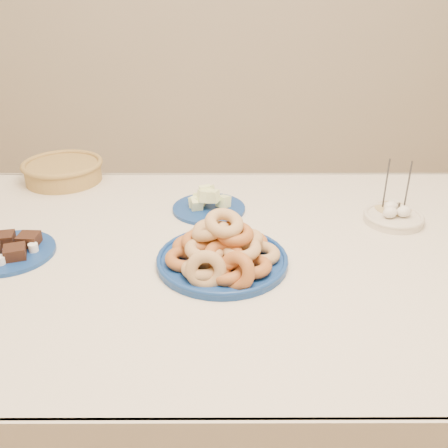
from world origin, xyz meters
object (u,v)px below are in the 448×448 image
at_px(melon_plate, 208,204).
at_px(wicker_basket, 63,170).
at_px(dining_table, 224,284).
at_px(brownie_plate, 9,250).
at_px(candle_holder, 393,210).
at_px(egg_bowl, 394,217).
at_px(donut_platter, 222,252).

height_order(melon_plate, wicker_basket, melon_plate).
relative_size(dining_table, brownie_plate, 6.77).
distance_m(brownie_plate, wicker_basket, 0.51).
height_order(melon_plate, brownie_plate, melon_plate).
relative_size(dining_table, candle_holder, 9.94).
relative_size(melon_plate, brownie_plate, 1.12).
bearing_deg(egg_bowl, candle_holder, 75.71).
xyz_separation_m(dining_table, donut_platter, (-0.00, -0.08, 0.14)).
relative_size(dining_table, melon_plate, 6.03).
bearing_deg(wicker_basket, melon_plate, -25.68).
bearing_deg(melon_plate, donut_platter, -82.08).
height_order(dining_table, donut_platter, donut_platter).
xyz_separation_m(dining_table, melon_plate, (-0.05, 0.24, 0.13)).
bearing_deg(egg_bowl, wicker_basket, 162.64).
bearing_deg(donut_platter, egg_bowl, 25.66).
distance_m(dining_table, candle_holder, 0.55).
bearing_deg(donut_platter, candle_holder, 29.27).
relative_size(melon_plate, wicker_basket, 1.00).
relative_size(brownie_plate, egg_bowl, 1.16).
bearing_deg(melon_plate, candle_holder, -3.90).
relative_size(wicker_basket, candle_holder, 1.64).
xyz_separation_m(melon_plate, brownie_plate, (-0.50, -0.26, -0.01)).
relative_size(donut_platter, melon_plate, 1.34).
bearing_deg(egg_bowl, donut_platter, -154.34).
distance_m(melon_plate, brownie_plate, 0.56).
distance_m(candle_holder, egg_bowl, 0.05).
height_order(donut_platter, egg_bowl, donut_platter).
relative_size(donut_platter, wicker_basket, 1.35).
xyz_separation_m(donut_platter, wicker_basket, (-0.54, 0.56, 0.00)).
height_order(melon_plate, candle_holder, candle_holder).
height_order(brownie_plate, candle_holder, candle_holder).
xyz_separation_m(donut_platter, melon_plate, (-0.04, 0.32, -0.02)).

